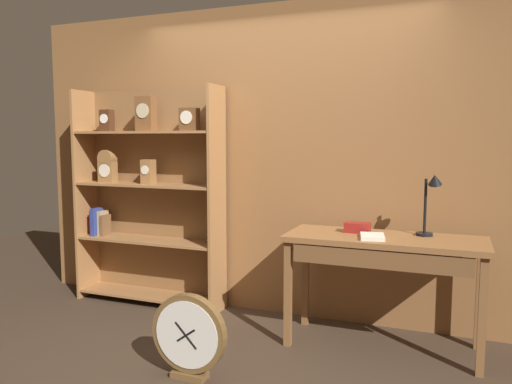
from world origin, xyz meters
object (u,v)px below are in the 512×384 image
(workbench, at_px, (384,251))
(round_clock_large, at_px, (189,336))
(desk_lamp, at_px, (431,198))
(open_repair_manual, at_px, (372,237))
(toolbox_small, at_px, (357,228))
(bookshelf, at_px, (148,195))

(workbench, bearing_deg, round_clock_large, -139.32)
(desk_lamp, relative_size, round_clock_large, 0.85)
(open_repair_manual, distance_m, round_clock_large, 1.40)
(desk_lamp, height_order, toolbox_small, desk_lamp)
(workbench, height_order, desk_lamp, desk_lamp)
(bookshelf, xyz_separation_m, toolbox_small, (1.93, -0.17, -0.14))
(open_repair_manual, bearing_deg, round_clock_large, -150.83)
(toolbox_small, xyz_separation_m, round_clock_large, (-0.85, -1.01, -0.57))
(desk_lamp, bearing_deg, open_repair_manual, -150.14)
(open_repair_manual, bearing_deg, bookshelf, 159.33)
(toolbox_small, relative_size, round_clock_large, 0.34)
(bookshelf, height_order, toolbox_small, bookshelf)
(workbench, relative_size, toolbox_small, 7.48)
(toolbox_small, height_order, open_repair_manual, toolbox_small)
(workbench, xyz_separation_m, desk_lamp, (0.29, 0.13, 0.37))
(desk_lamp, bearing_deg, round_clock_large, -142.32)
(toolbox_small, bearing_deg, workbench, -26.53)
(open_repair_manual, bearing_deg, workbench, 35.64)
(open_repair_manual, bearing_deg, desk_lamp, 18.82)
(desk_lamp, bearing_deg, bookshelf, 176.64)
(toolbox_small, bearing_deg, round_clock_large, -130.07)
(bookshelf, xyz_separation_m, open_repair_manual, (2.06, -0.35, -0.17))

